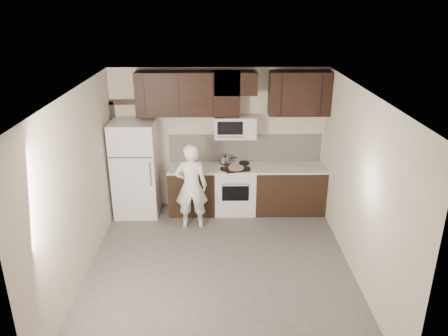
{
  "coord_description": "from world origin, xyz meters",
  "views": [
    {
      "loc": [
        -0.02,
        -5.66,
        3.87
      ],
      "look_at": [
        0.08,
        0.9,
        1.29
      ],
      "focal_mm": 35.0,
      "sensor_mm": 36.0,
      "label": 1
    }
  ],
  "objects_px": {
    "stove": "(235,189)",
    "microwave": "(235,127)",
    "person": "(191,187)",
    "refrigerator": "(136,169)"
  },
  "relations": [
    {
      "from": "stove",
      "to": "microwave",
      "type": "height_order",
      "value": "microwave"
    },
    {
      "from": "stove",
      "to": "person",
      "type": "height_order",
      "value": "person"
    },
    {
      "from": "refrigerator",
      "to": "person",
      "type": "relative_size",
      "value": 1.15
    },
    {
      "from": "refrigerator",
      "to": "person",
      "type": "bearing_deg",
      "value": -28.08
    },
    {
      "from": "microwave",
      "to": "refrigerator",
      "type": "relative_size",
      "value": 0.42
    },
    {
      "from": "stove",
      "to": "microwave",
      "type": "relative_size",
      "value": 1.24
    },
    {
      "from": "microwave",
      "to": "stove",
      "type": "bearing_deg",
      "value": -89.9
    },
    {
      "from": "stove",
      "to": "person",
      "type": "bearing_deg",
      "value": -142.07
    },
    {
      "from": "stove",
      "to": "refrigerator",
      "type": "bearing_deg",
      "value": -178.49
    },
    {
      "from": "stove",
      "to": "refrigerator",
      "type": "height_order",
      "value": "refrigerator"
    }
  ]
}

